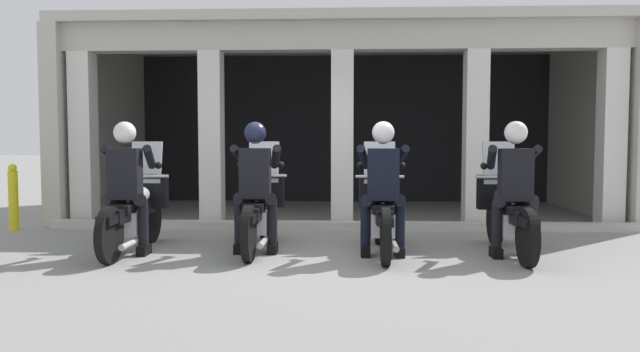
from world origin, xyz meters
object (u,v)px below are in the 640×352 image
(motorcycle_far_left, at_px, (135,210))
(bollard_kerbside, at_px, (13,197))
(motorcycle_center_left, at_px, (259,209))
(police_officer_far_left, at_px, (126,176))
(motorcycle_center_right, at_px, (381,211))
(motorcycle_far_right, at_px, (507,212))
(police_officer_center_left, at_px, (256,176))
(police_officer_center_right, at_px, (383,177))
(police_officer_far_right, at_px, (515,177))

(motorcycle_far_left, xyz_separation_m, bollard_kerbside, (-2.43, 1.55, -0.00))
(motorcycle_far_left, bearing_deg, motorcycle_center_left, 9.99)
(police_officer_far_left, height_order, motorcycle_center_right, police_officer_far_left)
(motorcycle_far_right, distance_m, bollard_kerbside, 7.14)
(police_officer_center_left, relative_size, motorcycle_far_right, 0.78)
(motorcycle_center_right, relative_size, bollard_kerbside, 2.03)
(police_officer_far_left, xyz_separation_m, motorcycle_center_right, (3.03, 0.33, -0.44))
(motorcycle_center_left, relative_size, motorcycle_far_right, 1.00)
(police_officer_far_left, height_order, motorcycle_center_left, police_officer_far_left)
(motorcycle_far_left, xyz_separation_m, police_officer_center_left, (1.52, -0.11, 0.44))
(police_officer_center_right, relative_size, bollard_kerbside, 1.58)
(police_officer_far_left, bearing_deg, police_officer_far_right, 3.88)
(police_officer_center_right, xyz_separation_m, bollard_kerbside, (-5.46, 1.79, -0.44))
(police_officer_center_left, distance_m, motorcycle_center_right, 1.59)
(motorcycle_center_right, bearing_deg, motorcycle_far_right, -1.18)
(motorcycle_center_right, height_order, motorcycle_far_right, same)
(motorcycle_center_right, bearing_deg, police_officer_far_right, -11.75)
(motorcycle_far_left, relative_size, police_officer_center_left, 1.29)
(police_officer_far_left, xyz_separation_m, police_officer_far_right, (4.55, 0.03, 0.00))
(motorcycle_center_left, bearing_deg, motorcycle_far_right, -1.14)
(police_officer_center_left, xyz_separation_m, bollard_kerbside, (-3.94, 1.66, -0.44))
(motorcycle_center_left, relative_size, police_officer_center_left, 1.29)
(motorcycle_center_left, distance_m, motorcycle_center_right, 1.52)
(police_officer_center_right, bearing_deg, police_officer_far_right, -1.18)
(motorcycle_far_left, distance_m, motorcycle_center_left, 1.53)
(police_officer_far_left, relative_size, motorcycle_center_left, 0.78)
(motorcycle_far_left, relative_size, motorcycle_center_left, 1.00)
(motorcycle_center_left, relative_size, police_officer_far_right, 1.29)
(motorcycle_far_right, bearing_deg, motorcycle_far_left, -177.72)
(police_officer_center_right, bearing_deg, motorcycle_far_left, 174.83)
(police_officer_far_left, bearing_deg, motorcycle_center_right, 9.66)
(police_officer_center_left, xyz_separation_m, motorcycle_center_right, (1.52, 0.15, -0.44))
(motorcycle_far_left, bearing_deg, police_officer_center_right, -1.02)
(motorcycle_center_left, bearing_deg, police_officer_far_left, -161.73)
(motorcycle_far_left, xyz_separation_m, police_officer_center_right, (3.03, -0.24, 0.44))
(police_officer_far_left, height_order, police_officer_center_right, same)
(motorcycle_center_left, relative_size, motorcycle_center_right, 1.00)
(police_officer_far_left, xyz_separation_m, bollard_kerbside, (-2.43, 1.83, -0.44))
(police_officer_far_left, relative_size, motorcycle_center_right, 0.78)
(police_officer_far_left, xyz_separation_m, police_officer_center_left, (1.52, 0.17, 0.00))
(police_officer_center_right, relative_size, police_officer_far_right, 1.00)
(motorcycle_far_right, bearing_deg, motorcycle_center_right, -178.63)
(motorcycle_center_right, bearing_deg, motorcycle_center_left, 174.51)
(police_officer_center_left, height_order, police_officer_center_right, same)
(police_officer_center_left, relative_size, bollard_kerbside, 1.58)
(police_officer_center_left, relative_size, police_officer_center_right, 1.00)
(police_officer_far_left, relative_size, motorcycle_far_right, 0.78)
(police_officer_center_right, height_order, police_officer_far_right, same)
(police_officer_center_right, distance_m, police_officer_far_right, 1.52)
(motorcycle_far_right, xyz_separation_m, police_officer_far_right, (-0.00, -0.28, 0.44))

